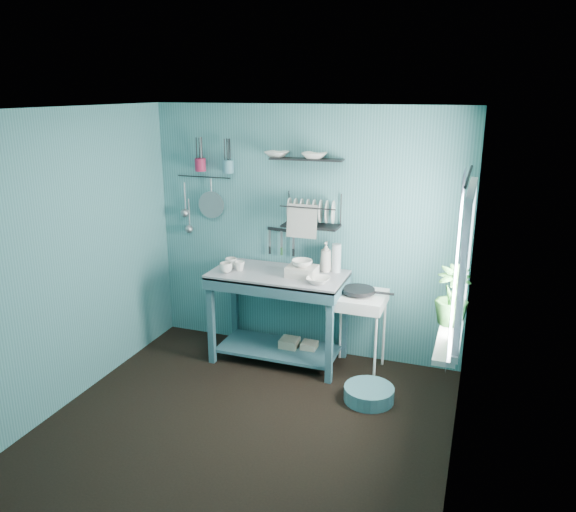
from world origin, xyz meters
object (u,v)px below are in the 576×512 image
(frying_pan, at_px, (359,290))
(dish_rack, at_px, (311,211))
(storage_tin_small, at_px, (309,351))
(floor_basin, at_px, (369,394))
(storage_tin_large, at_px, (289,349))
(mug_mid, at_px, (240,266))
(mug_left, at_px, (226,268))
(hotplate_stand, at_px, (357,333))
(utensil_cup_teal, at_px, (228,167))
(colander, at_px, (211,205))
(utensil_cup_magenta, at_px, (200,165))
(potted_plant, at_px, (452,296))
(work_counter, at_px, (278,317))
(mug_right, at_px, (231,263))
(soap_bottle, at_px, (326,257))
(water_bottle, at_px, (336,258))
(wash_tub, at_px, (302,271))

(frying_pan, height_order, dish_rack, dish_rack)
(storage_tin_small, height_order, floor_basin, storage_tin_small)
(floor_basin, bearing_deg, storage_tin_large, 150.72)
(mug_mid, distance_m, storage_tin_small, 1.11)
(mug_left, height_order, dish_rack, dish_rack)
(storage_tin_small, bearing_deg, hotplate_stand, -6.70)
(utensil_cup_teal, bearing_deg, colander, 172.25)
(frying_pan, distance_m, storage_tin_large, 1.00)
(utensil_cup_magenta, xyz_separation_m, floor_basin, (1.97, -0.74, -1.83))
(storage_tin_small, bearing_deg, floor_basin, -37.13)
(storage_tin_small, bearing_deg, storage_tin_large, -171.47)
(mug_left, bearing_deg, floor_basin, -11.58)
(frying_pan, bearing_deg, colander, 170.40)
(storage_tin_large, relative_size, floor_basin, 0.50)
(potted_plant, relative_size, storage_tin_large, 2.16)
(frying_pan, xyz_separation_m, utensil_cup_magenta, (-1.74, 0.25, 1.06))
(mug_mid, xyz_separation_m, utensil_cup_teal, (-0.25, 0.33, 0.92))
(hotplate_stand, bearing_deg, frying_pan, 0.00)
(utensil_cup_teal, bearing_deg, floor_basin, -24.04)
(floor_basin, bearing_deg, utensil_cup_teal, 155.96)
(work_counter, bearing_deg, mug_right, 168.49)
(dish_rack, bearing_deg, mug_right, -157.24)
(soap_bottle, height_order, frying_pan, soap_bottle)
(mug_left, bearing_deg, water_bottle, 20.81)
(mug_mid, bearing_deg, potted_plant, -11.63)
(frying_pan, relative_size, storage_tin_large, 1.36)
(soap_bottle, bearing_deg, hotplate_stand, -25.48)
(dish_rack, bearing_deg, work_counter, -133.03)
(potted_plant, height_order, floor_basin, potted_plant)
(water_bottle, height_order, utensil_cup_magenta, utensil_cup_magenta)
(soap_bottle, xyz_separation_m, storage_tin_large, (-0.32, -0.15, -0.96))
(frying_pan, bearing_deg, mug_right, -179.02)
(mug_right, bearing_deg, frying_pan, 0.98)
(floor_basin, bearing_deg, soap_bottle, 132.12)
(frying_pan, height_order, utensil_cup_magenta, utensil_cup_magenta)
(potted_plant, bearing_deg, work_counter, 163.85)
(soap_bottle, distance_m, storage_tin_large, 1.03)
(storage_tin_small, bearing_deg, wash_tub, -116.57)
(potted_plant, distance_m, storage_tin_small, 1.75)
(hotplate_stand, distance_m, dish_rack, 1.25)
(mug_left, xyz_separation_m, water_bottle, (1.00, 0.38, 0.09))
(dish_rack, bearing_deg, utensil_cup_teal, -176.64)
(dish_rack, height_order, potted_plant, dish_rack)
(utensil_cup_magenta, xyz_separation_m, utensil_cup_teal, (0.31, 0.00, -0.00))
(colander, relative_size, storage_tin_large, 1.27)
(potted_plant, bearing_deg, storage_tin_small, 157.56)
(utensil_cup_magenta, relative_size, storage_tin_large, 0.59)
(storage_tin_small, bearing_deg, mug_right, -174.29)
(utensil_cup_teal, bearing_deg, mug_right, -64.10)
(mug_mid, relative_size, water_bottle, 0.36)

